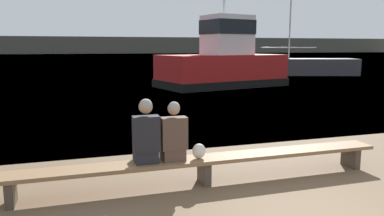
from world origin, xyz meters
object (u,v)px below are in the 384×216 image
tugboat_red (223,64)px  moored_sailboat (294,67)px  person_right (174,136)px  shopping_bag (199,151)px  bench_main (204,162)px  person_left (146,135)px

tugboat_red → moored_sailboat: 11.21m
person_right → shopping_bag: (0.43, -0.04, -0.29)m
bench_main → tugboat_red: bearing=67.0°
bench_main → person_right: 0.73m
person_left → tugboat_red: 16.49m
person_left → person_right: bearing=0.4°
bench_main → shopping_bag: shopping_bag is taller
tugboat_red → moored_sailboat: size_ratio=0.78×
person_right → moored_sailboat: moored_sailboat is taller
person_left → moored_sailboat: bearing=52.7°
bench_main → moored_sailboat: (15.32, 21.41, 0.31)m
person_left → moored_sailboat: 26.91m
bench_main → person_left: person_left is taller
person_left → person_right: (0.46, 0.00, -0.05)m
shopping_bag → moored_sailboat: moored_sailboat is taller
tugboat_red → moored_sailboat: bearing=-67.6°
person_left → moored_sailboat: (16.31, 21.40, -0.23)m
shopping_bag → moored_sailboat: 26.41m
tugboat_red → moored_sailboat: (9.04, 6.61, -0.61)m
person_left → person_right: person_left is taller
person_right → shopping_bag: person_right is taller
person_right → moored_sailboat: (15.85, 21.40, -0.19)m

